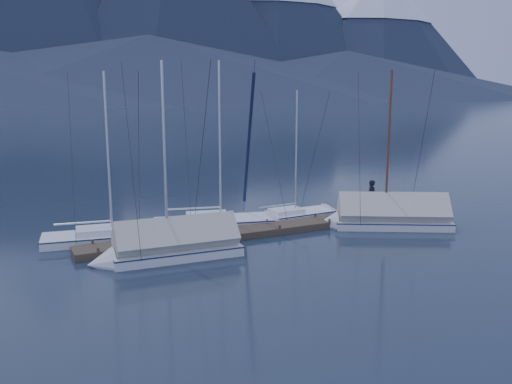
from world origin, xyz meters
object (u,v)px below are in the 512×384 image
sailboat_open_right (301,215)px  sailboat_covered_far (165,249)px  sailboat_open_left (122,237)px  sailboat_open_mid (230,223)px  sailboat_covered_near (382,218)px  person (372,196)px

sailboat_open_right → sailboat_covered_far: bearing=-157.3°
sailboat_open_left → sailboat_open_right: 10.28m
sailboat_open_left → sailboat_covered_far: size_ratio=0.96×
sailboat_open_mid → sailboat_covered_near: 8.20m
sailboat_open_left → sailboat_covered_near: bearing=-15.0°
sailboat_open_right → sailboat_covered_near: 4.65m
sailboat_open_right → sailboat_open_mid: bearing=179.4°
sailboat_open_left → person: (13.78, -1.81, 1.13)m
sailboat_open_left → sailboat_open_mid: size_ratio=0.93×
sailboat_open_right → sailboat_open_left: bearing=-179.4°
sailboat_open_mid → sailboat_open_right: 4.44m
sailboat_open_mid → sailboat_open_right: sailboat_open_mid is taller
sailboat_open_left → sailboat_open_mid: sailboat_open_mid is taller
sailboat_covered_far → sailboat_open_right: bearing=22.7°
sailboat_open_mid → sailboat_covered_far: (-4.80, -3.92, 0.29)m
sailboat_open_right → person: size_ratio=4.19×
sailboat_open_left → sailboat_covered_far: 3.92m
sailboat_open_mid → sailboat_covered_near: bearing=-26.7°
sailboat_open_left → person: 13.94m
sailboat_covered_near → sailboat_open_left: bearing=165.0°
sailboat_covered_far → sailboat_covered_near: bearing=1.1°
sailboat_covered_near → person: size_ratio=4.84×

